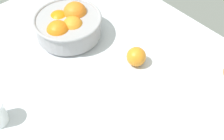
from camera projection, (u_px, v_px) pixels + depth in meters
The scene contains 3 objects.
ground_plane at pixel (96, 90), 97.56cm from camera, with size 121.04×101.69×3.00cm, color silver.
fruit_bowl at pixel (68, 25), 108.65cm from camera, with size 24.64×24.64×11.85cm.
loose_orange_2 at pixel (136, 57), 100.90cm from camera, with size 6.63×6.63×6.63cm, color orange.
Camera 1 is at (48.87, -35.68, 75.48)cm, focal length 48.42 mm.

